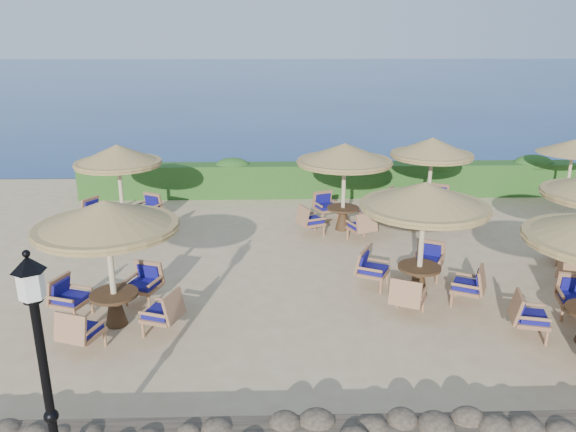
{
  "coord_description": "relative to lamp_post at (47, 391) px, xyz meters",
  "views": [
    {
      "loc": [
        -2.06,
        -12.66,
        5.65
      ],
      "look_at": [
        -1.68,
        0.78,
        1.3
      ],
      "focal_mm": 35.0,
      "sensor_mm": 36.0,
      "label": 1
    }
  ],
  "objects": [
    {
      "name": "cafe_set_3",
      "position": [
        -1.73,
        10.2,
        0.19
      ],
      "size": [
        2.78,
        2.78,
        2.65
      ],
      "color": "beige",
      "rests_on": "ground"
    },
    {
      "name": "cafe_set_4",
      "position": [
        4.86,
        10.21,
        0.28
      ],
      "size": [
        2.85,
        2.85,
        2.65
      ],
      "color": "beige",
      "rests_on": "ground"
    },
    {
      "name": "hedge",
      "position": [
        4.8,
        14.0,
        -0.95
      ],
      "size": [
        18.0,
        0.9,
        1.2
      ],
      "primitive_type": "cube",
      "color": "#1F4817",
      "rests_on": "ground"
    },
    {
      "name": "cafe_set_5",
      "position": [
        7.68,
        11.09,
        0.2
      ],
      "size": [
        2.75,
        2.75,
        2.65
      ],
      "color": "beige",
      "rests_on": "ground"
    },
    {
      "name": "cafe_set_0",
      "position": [
        -0.47,
        4.47,
        0.27
      ],
      "size": [
        2.87,
        2.87,
        2.65
      ],
      "color": "beige",
      "rests_on": "ground"
    },
    {
      "name": "cafe_set_1",
      "position": [
        6.03,
        5.67,
        0.28
      ],
      "size": [
        2.83,
        2.83,
        2.65
      ],
      "color": "beige",
      "rests_on": "ground"
    },
    {
      "name": "extra_parasol",
      "position": [
        12.6,
        12.0,
        0.62
      ],
      "size": [
        2.3,
        2.3,
        2.41
      ],
      "color": "beige",
      "rests_on": "ground"
    },
    {
      "name": "lamp_post",
      "position": [
        0.0,
        0.0,
        0.0
      ],
      "size": [
        0.44,
        0.44,
        3.31
      ],
      "color": "black",
      "rests_on": "ground"
    },
    {
      "name": "ground",
      "position": [
        4.8,
        6.8,
        -1.55
      ],
      "size": [
        120.0,
        120.0,
        0.0
      ],
      "primitive_type": "plane",
      "color": "tan",
      "rests_on": "ground"
    },
    {
      "name": "sea",
      "position": [
        4.8,
        76.8,
        -1.55
      ],
      "size": [
        160.0,
        160.0,
        0.0
      ],
      "primitive_type": "plane",
      "color": "navy",
      "rests_on": "ground"
    }
  ]
}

